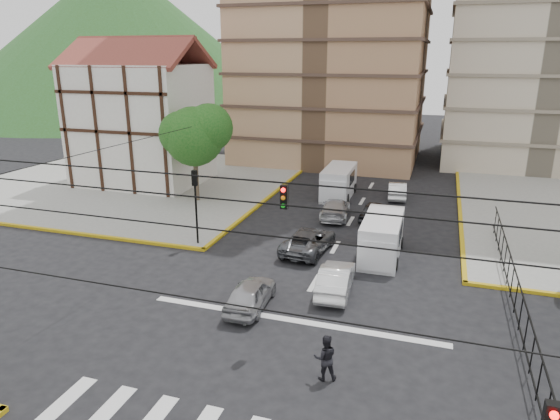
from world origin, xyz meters
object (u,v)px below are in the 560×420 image
at_px(van_left_lane, 338,183).
at_px(car_white_front_right, 336,279).
at_px(van_right_lane, 381,240).
at_px(car_silver_front_left, 250,294).
at_px(pedestrian_crosswalk, 325,358).
at_px(traffic_light_nw, 195,195).

relative_size(van_left_lane, car_white_front_right, 1.28).
height_order(van_right_lane, car_white_front_right, van_right_lane).
bearing_deg(car_white_front_right, van_right_lane, -111.50).
bearing_deg(van_left_lane, van_right_lane, -68.36).
height_order(car_silver_front_left, pedestrian_crosswalk, pedestrian_crosswalk).
xyz_separation_m(van_left_lane, car_silver_front_left, (-0.10, -18.76, -0.50)).
bearing_deg(car_silver_front_left, van_right_lane, -125.30).
distance_m(van_right_lane, car_silver_front_left, 8.84).
height_order(van_left_lane, pedestrian_crosswalk, van_left_lane).
relative_size(car_white_front_right, pedestrian_crosswalk, 2.43).
bearing_deg(traffic_light_nw, car_white_front_right, -20.88).
distance_m(traffic_light_nw, van_right_lane, 10.78).
bearing_deg(traffic_light_nw, van_left_lane, 65.52).
distance_m(van_right_lane, van_left_lane, 12.31).
bearing_deg(car_silver_front_left, pedestrian_crosswalk, 134.91).
bearing_deg(car_white_front_right, car_silver_front_left, 34.76).
relative_size(traffic_light_nw, car_silver_front_left, 1.15).
bearing_deg(car_white_front_right, traffic_light_nw, -24.62).
relative_size(van_right_lane, car_silver_front_left, 1.33).
distance_m(car_silver_front_left, car_white_front_right, 4.22).
relative_size(car_silver_front_left, pedestrian_crosswalk, 2.26).
relative_size(van_right_lane, pedestrian_crosswalk, 3.00).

